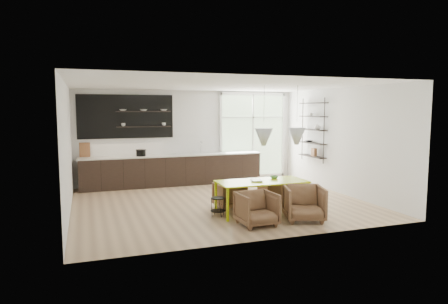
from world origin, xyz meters
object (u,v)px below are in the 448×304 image
dining_table (262,183)px  armchair_back_right (276,191)px  armchair_front_left (257,209)px  wire_stool (218,204)px  armchair_back_left (229,195)px  armchair_front_right (304,203)px

dining_table → armchair_back_right: size_ratio=2.67×
dining_table → armchair_front_left: bearing=-120.0°
armchair_front_left → wire_stool: armchair_front_left is taller
dining_table → armchair_back_left: dining_table is taller
dining_table → armchair_front_right: (0.58, -0.86, -0.31)m
armchair_front_right → wire_stool: armchair_front_right is taller
dining_table → armchair_front_right: size_ratio=2.47×
dining_table → armchair_back_left: size_ratio=3.03×
armchair_back_right → armchair_front_right: (-0.10, -1.49, 0.03)m
dining_table → armchair_front_right: bearing=-55.8°
armchair_back_right → wire_stool: 1.77m
dining_table → armchair_back_left: bearing=127.2°
armchair_front_right → wire_stool: bearing=167.1°
armchair_back_left → wire_stool: armchair_back_left is taller
dining_table → armchair_back_right: 0.98m
armchair_front_left → wire_stool: 1.06m
armchair_back_right → armchair_back_left: bearing=1.0°
dining_table → armchair_front_left: dining_table is taller
armchair_front_left → armchair_back_left: bearing=87.8°
armchair_back_left → armchair_front_left: 1.53m
armchair_front_left → armchair_front_right: size_ratio=0.92×
armchair_back_right → armchair_front_right: bearing=90.1°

